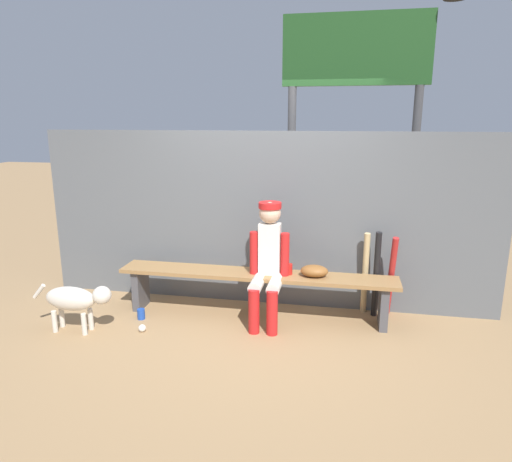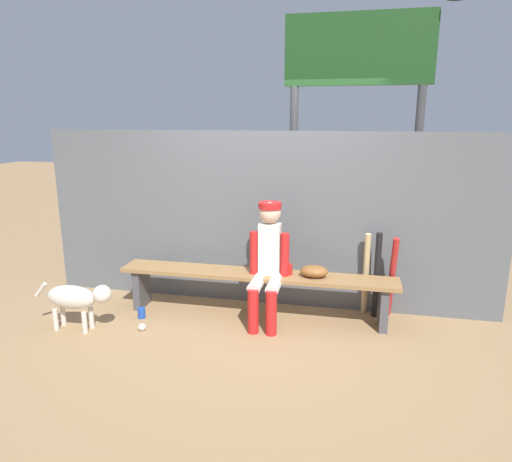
{
  "view_description": "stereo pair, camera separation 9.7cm",
  "coord_description": "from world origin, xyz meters",
  "px_view_note": "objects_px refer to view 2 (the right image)",
  "views": [
    {
      "loc": [
        0.87,
        -4.47,
        2.07
      ],
      "look_at": [
        0.0,
        0.0,
        0.94
      ],
      "focal_mm": 32.29,
      "sensor_mm": 36.0,
      "label": 1
    },
    {
      "loc": [
        0.97,
        -4.45,
        2.07
      ],
      "look_at": [
        0.0,
        0.0,
        0.94
      ],
      "focal_mm": 32.29,
      "sensor_mm": 36.0,
      "label": 2
    }
  ],
  "objects_px": {
    "dugout_bench": "(256,282)",
    "bat_aluminum_red": "(392,278)",
    "bat_wood_natural": "(366,274)",
    "baseball": "(142,327)",
    "cup_on_ground": "(142,313)",
    "player_seated": "(268,259)",
    "dog": "(77,298)",
    "baseball_glove": "(314,271)",
    "scoreboard": "(362,89)",
    "cup_on_bench": "(289,269)",
    "bat_aluminum_black": "(377,276)"
  },
  "relations": [
    {
      "from": "baseball_glove",
      "to": "bat_aluminum_black",
      "type": "distance_m",
      "value": 0.68
    },
    {
      "from": "cup_on_ground",
      "to": "baseball",
      "type": "bearing_deg",
      "value": -63.63
    },
    {
      "from": "bat_aluminum_black",
      "to": "baseball",
      "type": "height_order",
      "value": "bat_aluminum_black"
    },
    {
      "from": "baseball",
      "to": "cup_on_ground",
      "type": "relative_size",
      "value": 0.67
    },
    {
      "from": "cup_on_ground",
      "to": "bat_aluminum_black",
      "type": "bearing_deg",
      "value": 12.54
    },
    {
      "from": "baseball_glove",
      "to": "baseball",
      "type": "height_order",
      "value": "baseball_glove"
    },
    {
      "from": "baseball",
      "to": "scoreboard",
      "type": "bearing_deg",
      "value": 41.73
    },
    {
      "from": "dugout_bench",
      "to": "bat_aluminum_red",
      "type": "distance_m",
      "value": 1.41
    },
    {
      "from": "dugout_bench",
      "to": "scoreboard",
      "type": "height_order",
      "value": "scoreboard"
    },
    {
      "from": "player_seated",
      "to": "bat_aluminum_black",
      "type": "xyz_separation_m",
      "value": [
        1.09,
        0.35,
        -0.21
      ]
    },
    {
      "from": "baseball_glove",
      "to": "cup_on_bench",
      "type": "bearing_deg",
      "value": 175.2
    },
    {
      "from": "baseball_glove",
      "to": "bat_wood_natural",
      "type": "height_order",
      "value": "bat_wood_natural"
    },
    {
      "from": "bat_wood_natural",
      "to": "scoreboard",
      "type": "relative_size",
      "value": 0.26
    },
    {
      "from": "bat_aluminum_red",
      "to": "baseball",
      "type": "bearing_deg",
      "value": -161.23
    },
    {
      "from": "bat_wood_natural",
      "to": "bat_aluminum_red",
      "type": "bearing_deg",
      "value": -13.39
    },
    {
      "from": "cup_on_bench",
      "to": "bat_aluminum_black",
      "type": "bearing_deg",
      "value": 13.51
    },
    {
      "from": "bat_aluminum_red",
      "to": "cup_on_bench",
      "type": "relative_size",
      "value": 8.3
    },
    {
      "from": "player_seated",
      "to": "cup_on_bench",
      "type": "distance_m",
      "value": 0.27
    },
    {
      "from": "scoreboard",
      "to": "bat_aluminum_red",
      "type": "bearing_deg",
      "value": -68.05
    },
    {
      "from": "baseball_glove",
      "to": "baseball",
      "type": "bearing_deg",
      "value": -160.76
    },
    {
      "from": "bat_wood_natural",
      "to": "cup_on_ground",
      "type": "bearing_deg",
      "value": -165.11
    },
    {
      "from": "baseball",
      "to": "cup_on_bench",
      "type": "bearing_deg",
      "value": 23.39
    },
    {
      "from": "cup_on_bench",
      "to": "dugout_bench",
      "type": "bearing_deg",
      "value": -176.22
    },
    {
      "from": "bat_aluminum_red",
      "to": "scoreboard",
      "type": "relative_size",
      "value": 0.26
    },
    {
      "from": "bat_wood_natural",
      "to": "bat_aluminum_red",
      "type": "xyz_separation_m",
      "value": [
        0.26,
        -0.06,
        0.0
      ]
    },
    {
      "from": "player_seated",
      "to": "cup_on_bench",
      "type": "height_order",
      "value": "player_seated"
    },
    {
      "from": "baseball",
      "to": "cup_on_ground",
      "type": "distance_m",
      "value": 0.31
    },
    {
      "from": "dugout_bench",
      "to": "bat_wood_natural",
      "type": "xyz_separation_m",
      "value": [
        1.13,
        0.31,
        0.06
      ]
    },
    {
      "from": "baseball",
      "to": "cup_on_ground",
      "type": "height_order",
      "value": "cup_on_ground"
    },
    {
      "from": "dugout_bench",
      "to": "bat_aluminum_red",
      "type": "height_order",
      "value": "bat_aluminum_red"
    },
    {
      "from": "bat_aluminum_black",
      "to": "cup_on_bench",
      "type": "bearing_deg",
      "value": -166.49
    },
    {
      "from": "bat_aluminum_red",
      "to": "player_seated",
      "type": "bearing_deg",
      "value": -163.74
    },
    {
      "from": "bat_aluminum_red",
      "to": "bat_wood_natural",
      "type": "bearing_deg",
      "value": 166.61
    },
    {
      "from": "cup_on_ground",
      "to": "scoreboard",
      "type": "distance_m",
      "value": 3.53
    },
    {
      "from": "scoreboard",
      "to": "baseball_glove",
      "type": "bearing_deg",
      "value": -107.32
    },
    {
      "from": "cup_on_ground",
      "to": "cup_on_bench",
      "type": "height_order",
      "value": "cup_on_bench"
    },
    {
      "from": "player_seated",
      "to": "bat_aluminum_red",
      "type": "relative_size",
      "value": 1.36
    },
    {
      "from": "dog",
      "to": "baseball_glove",
      "type": "bearing_deg",
      "value": 16.68
    },
    {
      "from": "cup_on_bench",
      "to": "dog",
      "type": "distance_m",
      "value": 2.13
    },
    {
      "from": "cup_on_ground",
      "to": "dog",
      "type": "height_order",
      "value": "dog"
    },
    {
      "from": "dugout_bench",
      "to": "dog",
      "type": "height_order",
      "value": "same"
    },
    {
      "from": "baseball",
      "to": "cup_on_ground",
      "type": "xyz_separation_m",
      "value": [
        -0.14,
        0.28,
        0.02
      ]
    },
    {
      "from": "bat_aluminum_black",
      "to": "cup_on_ground",
      "type": "distance_m",
      "value": 2.5
    },
    {
      "from": "dugout_bench",
      "to": "baseball_glove",
      "type": "distance_m",
      "value": 0.63
    },
    {
      "from": "baseball_glove",
      "to": "dugout_bench",
      "type": "bearing_deg",
      "value": 180.0
    },
    {
      "from": "dugout_bench",
      "to": "cup_on_ground",
      "type": "bearing_deg",
      "value": -165.75
    },
    {
      "from": "bat_wood_natural",
      "to": "bat_aluminum_black",
      "type": "distance_m",
      "value": 0.13
    },
    {
      "from": "baseball_glove",
      "to": "cup_on_bench",
      "type": "distance_m",
      "value": 0.27
    },
    {
      "from": "cup_on_bench",
      "to": "bat_aluminum_red",
      "type": "bearing_deg",
      "value": 12.31
    },
    {
      "from": "baseball_glove",
      "to": "cup_on_ground",
      "type": "bearing_deg",
      "value": -170.48
    }
  ]
}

